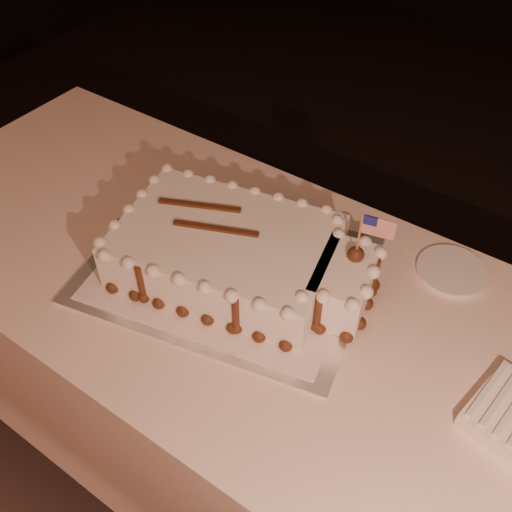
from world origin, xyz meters
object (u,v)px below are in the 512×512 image
Objects in this scene: side_plate at (452,271)px; cake_board at (227,270)px; banquet_table at (318,419)px; sheet_cake at (240,255)px.

cake_board is at bearing -145.78° from side_plate.
sheet_cake is at bearing 176.40° from banquet_table.
sheet_cake reaches higher than side_plate.
sheet_cake is at bearing -144.36° from side_plate.
side_plate is (0.14, 0.30, 0.38)m from banquet_table.
cake_board is at bearing -167.08° from sheet_cake.
banquet_table is 3.95× the size of sheet_cake.
sheet_cake is (0.03, 0.01, 0.06)m from cake_board.
banquet_table is 3.86× the size of cake_board.
banquet_table is 0.51m from sheet_cake.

